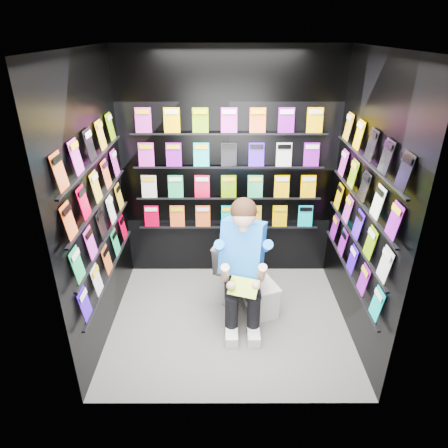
{
  "coord_description": "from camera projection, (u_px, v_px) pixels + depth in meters",
  "views": [
    {
      "loc": [
        -0.06,
        -3.25,
        2.74
      ],
      "look_at": [
        -0.05,
        0.15,
        1.05
      ],
      "focal_mm": 32.0,
      "sensor_mm": 36.0,
      "label": 1
    }
  ],
  "objects": [
    {
      "name": "toilet",
      "position": [
        240.0,
        265.0,
        4.43
      ],
      "size": [
        0.64,
        0.85,
        0.73
      ],
      "primitive_type": "imported",
      "rotation": [
        0.0,
        0.0,
        2.81
      ],
      "color": "white",
      "rests_on": "floor"
    },
    {
      "name": "comics_back",
      "position": [
        229.0,
        171.0,
        4.42
      ],
      "size": [
        2.1,
        0.06,
        1.37
      ],
      "primitive_type": null,
      "color": "orange",
      "rests_on": "wall_back"
    },
    {
      "name": "ceiling",
      "position": [
        231.0,
        47.0,
        2.98
      ],
      "size": [
        2.4,
        2.4,
        0.0
      ],
      "primitive_type": "plane",
      "color": "white",
      "rests_on": "floor"
    },
    {
      "name": "floor",
      "position": [
        229.0,
        321.0,
        4.13
      ],
      "size": [
        2.4,
        2.4,
        0.0
      ],
      "primitive_type": "plane",
      "color": "slate",
      "rests_on": "ground"
    },
    {
      "name": "wall_right",
      "position": [
        365.0,
        207.0,
        3.56
      ],
      "size": [
        0.04,
        2.0,
        2.6
      ],
      "primitive_type": "cube",
      "color": "black",
      "rests_on": "floor"
    },
    {
      "name": "comics_left",
      "position": [
        99.0,
        206.0,
        3.55
      ],
      "size": [
        0.06,
        1.7,
        1.37
      ],
      "primitive_type": null,
      "color": "orange",
      "rests_on": "wall_left"
    },
    {
      "name": "longbox_lid",
      "position": [
        261.0,
        283.0,
        4.16
      ],
      "size": [
        0.41,
        0.51,
        0.03
      ],
      "primitive_type": "cube",
      "rotation": [
        0.0,
        0.0,
        0.38
      ],
      "color": "white",
      "rests_on": "longbox"
    },
    {
      "name": "wall_back",
      "position": [
        229.0,
        170.0,
        4.45
      ],
      "size": [
        2.4,
        0.04,
        2.6
      ],
      "primitive_type": "cube",
      "color": "black",
      "rests_on": "floor"
    },
    {
      "name": "longbox",
      "position": [
        260.0,
        297.0,
        4.24
      ],
      "size": [
        0.38,
        0.49,
        0.32
      ],
      "primitive_type": "cube",
      "rotation": [
        0.0,
        0.0,
        0.38
      ],
      "color": "white",
      "rests_on": "floor"
    },
    {
      "name": "comics_right",
      "position": [
        361.0,
        206.0,
        3.55
      ],
      "size": [
        0.06,
        1.7,
        1.37
      ],
      "primitive_type": null,
      "color": "orange",
      "rests_on": "wall_right"
    },
    {
      "name": "reader",
      "position": [
        242.0,
        248.0,
        3.9
      ],
      "size": [
        0.79,
        0.95,
        1.49
      ],
      "primitive_type": null,
      "rotation": [
        0.0,
        0.0,
        -0.33
      ],
      "color": "blue",
      "rests_on": "toilet"
    },
    {
      "name": "wall_front",
      "position": [
        232.0,
        267.0,
        2.66
      ],
      "size": [
        2.4,
        0.04,
        2.6
      ],
      "primitive_type": "cube",
      "color": "black",
      "rests_on": "floor"
    },
    {
      "name": "wall_left",
      "position": [
        96.0,
        207.0,
        3.55
      ],
      "size": [
        0.04,
        2.0,
        2.6
      ],
      "primitive_type": "cube",
      "color": "black",
      "rests_on": "floor"
    },
    {
      "name": "held_comic",
      "position": [
        243.0,
        287.0,
        3.68
      ],
      "size": [
        0.31,
        0.24,
        0.12
      ],
      "primitive_type": "cube",
      "rotation": [
        -0.96,
        0.0,
        -0.33
      ],
      "color": "#16951A",
      "rests_on": "reader"
    }
  ]
}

